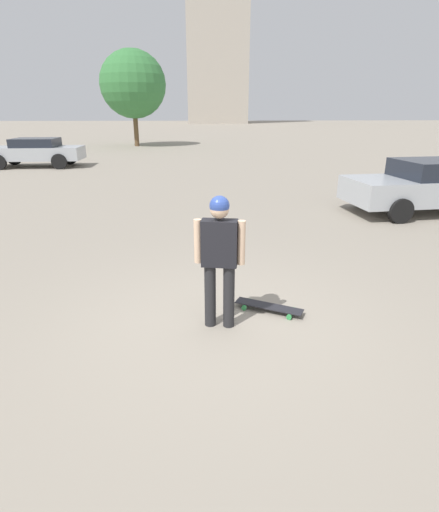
% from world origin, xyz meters
% --- Properties ---
extents(ground_plane, '(220.00, 220.00, 0.00)m').
position_xyz_m(ground_plane, '(0.00, 0.00, 0.00)').
color(ground_plane, gray).
extents(person, '(0.27, 0.62, 1.71)m').
position_xyz_m(person, '(0.00, 0.00, 1.02)').
color(person, '#262628').
rests_on(person, ground_plane).
extents(skateboard, '(0.62, 0.94, 0.08)m').
position_xyz_m(skateboard, '(-0.34, 0.71, 0.07)').
color(skateboard, '#232328').
rests_on(skateboard, ground_plane).
extents(car_parked_near, '(2.35, 4.62, 1.41)m').
position_xyz_m(car_parked_near, '(-5.81, 6.10, 0.74)').
color(car_parked_near, '#ADB2B7').
rests_on(car_parked_near, ground_plane).
extents(car_parked_far, '(2.11, 4.54, 1.37)m').
position_xyz_m(car_parked_far, '(-16.10, -8.08, 0.75)').
color(car_parked_far, '#ADB2B7').
rests_on(car_parked_far, ground_plane).
extents(building_block_distant, '(8.51, 12.55, 38.58)m').
position_xyz_m(building_block_distant, '(-87.49, 4.97, 19.29)').
color(building_block_distant, '#B2A899').
rests_on(building_block_distant, ground_plane).
extents(tree_distant, '(4.91, 4.91, 6.94)m').
position_xyz_m(tree_distant, '(-28.19, -4.72, 4.48)').
color(tree_distant, brown).
rests_on(tree_distant, ground_plane).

